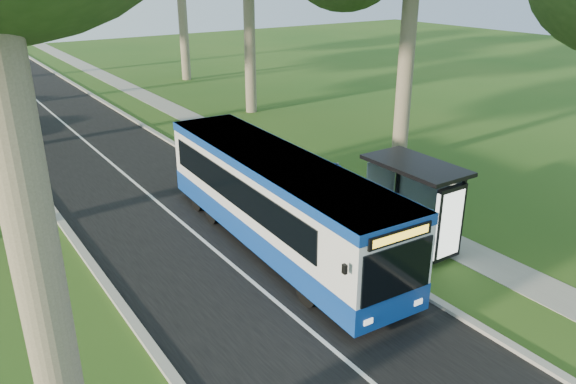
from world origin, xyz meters
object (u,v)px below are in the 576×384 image
bus_stop_sign (336,191)px  bus_shelter (428,191)px  bus (276,201)px  litter_bin (337,201)px

bus_stop_sign → bus_shelter: bus_shelter is taller
bus → litter_bin: bearing=17.4°
bus → bus_shelter: (3.69, -2.83, 0.42)m
bus_shelter → litter_bin: (-0.55, 3.65, -1.47)m
litter_bin → bus: bearing=-165.4°
bus_shelter → litter_bin: bus_shelter is taller
litter_bin → bus_stop_sign: bearing=-130.9°
bus_stop_sign → bus_shelter: size_ratio=0.79×
bus_shelter → litter_bin: 3.97m
bus → bus_shelter: bearing=-34.7°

